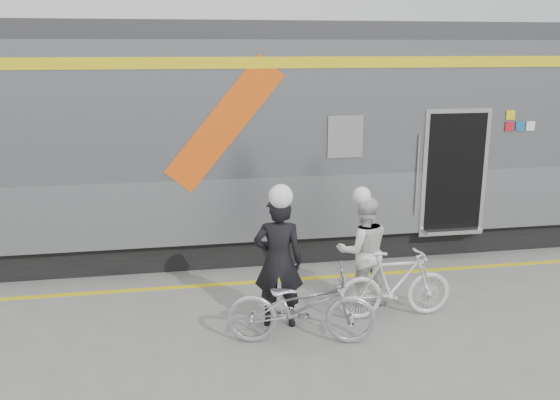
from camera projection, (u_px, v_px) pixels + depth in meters
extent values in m
plane|color=slate|center=(346.00, 340.00, 7.68)|extent=(90.00, 90.00, 0.00)
cube|color=black|center=(311.00, 226.00, 11.70)|extent=(24.00, 2.70, 0.50)
cube|color=#9EA0A5|center=(312.00, 187.00, 11.50)|extent=(24.00, 3.00, 1.10)
cube|color=slate|center=(313.00, 101.00, 11.09)|extent=(24.00, 3.00, 2.20)
cube|color=#38383A|center=(314.00, 32.00, 10.78)|extent=(24.00, 2.64, 0.30)
cube|color=yellow|center=(335.00, 62.00, 9.46)|extent=(24.00, 0.02, 0.18)
cube|color=#E5510D|center=(224.00, 124.00, 9.39)|extent=(1.96, 0.01, 2.19)
cube|color=black|center=(345.00, 137.00, 9.80)|extent=(0.55, 0.02, 0.65)
cube|color=black|center=(449.00, 171.00, 10.51)|extent=(1.05, 0.45, 2.10)
cube|color=silver|center=(455.00, 174.00, 10.31)|extent=(1.20, 0.02, 2.25)
cylinder|color=silver|center=(417.00, 175.00, 10.17)|extent=(0.04, 0.04, 1.40)
cube|color=silver|center=(452.00, 231.00, 10.53)|extent=(1.05, 0.25, 0.06)
cube|color=yellow|center=(511.00, 115.00, 10.22)|extent=(0.16, 0.01, 0.16)
cube|color=red|center=(509.00, 127.00, 10.27)|extent=(0.16, 0.01, 0.16)
cube|color=#175B95|center=(520.00, 126.00, 10.30)|extent=(0.16, 0.01, 0.16)
cube|color=silver|center=(530.00, 126.00, 10.34)|extent=(0.16, 0.01, 0.16)
cube|color=silver|center=(366.00, 205.00, 10.16)|extent=(0.22, 0.01, 0.22)
cube|color=yellow|center=(309.00, 278.00, 9.72)|extent=(24.00, 0.12, 0.01)
imported|color=black|center=(278.00, 262.00, 7.90)|extent=(0.73, 0.55, 1.82)
imported|color=#A6AAAE|center=(301.00, 306.00, 7.51)|extent=(2.00, 1.01, 1.00)
imported|color=silver|center=(363.00, 251.00, 8.62)|extent=(0.79, 0.62, 1.62)
imported|color=silver|center=(395.00, 284.00, 8.23)|extent=(1.64, 0.48, 0.98)
sphere|color=white|center=(278.00, 184.00, 7.63)|extent=(0.32, 0.32, 0.32)
sphere|color=white|center=(365.00, 188.00, 8.39)|extent=(0.26, 0.26, 0.26)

